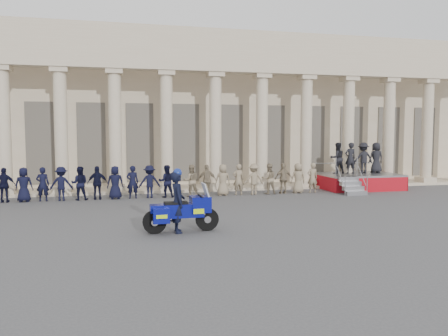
% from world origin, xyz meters
% --- Properties ---
extents(ground, '(90.00, 90.00, 0.00)m').
position_xyz_m(ground, '(0.00, 0.00, 0.00)').
color(ground, '#434345').
rests_on(ground, ground).
extents(building, '(40.00, 12.50, 9.00)m').
position_xyz_m(building, '(-0.00, 14.74, 4.52)').
color(building, '#C2AF91').
rests_on(building, ground).
extents(officer_rank, '(17.65, 0.59, 1.55)m').
position_xyz_m(officer_rank, '(-2.69, 6.02, 0.78)').
color(officer_rank, black).
rests_on(officer_rank, ground).
extents(reviewing_stand, '(4.19, 4.03, 2.57)m').
position_xyz_m(reviewing_stand, '(9.18, 7.00, 1.35)').
color(reviewing_stand, gray).
rests_on(reviewing_stand, ground).
extents(motorcycle, '(2.37, 0.98, 1.52)m').
position_xyz_m(motorcycle, '(-1.77, -1.61, 0.66)').
color(motorcycle, black).
rests_on(motorcycle, ground).
extents(rider, '(0.48, 0.71, 1.99)m').
position_xyz_m(rider, '(-1.91, -1.62, 0.98)').
color(rider, black).
rests_on(rider, ground).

